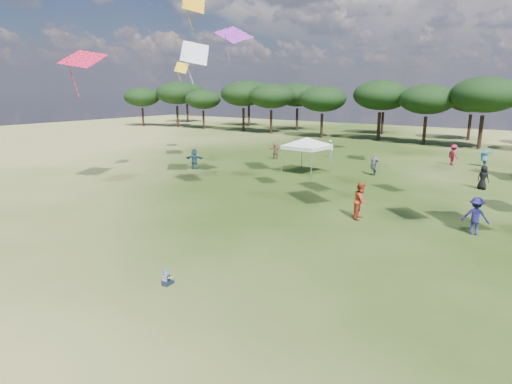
# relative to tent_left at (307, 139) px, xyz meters

# --- Properties ---
(ground) EXTENTS (140.00, 140.00, 0.00)m
(ground) POSITION_rel_tent_left_xyz_m (5.33, -21.53, -2.61)
(ground) COLOR #2F4514
(ground) RESTS_ON ground
(tree_line) EXTENTS (108.78, 17.63, 7.77)m
(tree_line) POSITION_rel_tent_left_xyz_m (7.72, 25.88, 2.82)
(tree_line) COLOR black
(tree_line) RESTS_ON ground
(tent_left) EXTENTS (5.74, 5.74, 3.03)m
(tent_left) POSITION_rel_tent_left_xyz_m (0.00, 0.00, 0.00)
(tent_left) COLOR gray
(tent_left) RESTS_ON ground
(toddler) EXTENTS (0.37, 0.41, 0.54)m
(toddler) POSITION_rel_tent_left_xyz_m (5.54, -19.56, -2.37)
(toddler) COLOR #151D31
(toddler) RESTS_ON ground
(festival_crowd) EXTENTS (29.55, 21.33, 1.83)m
(festival_crowd) POSITION_rel_tent_left_xyz_m (6.36, 1.92, -1.79)
(festival_crowd) COLOR #1C1854
(festival_crowd) RESTS_ON ground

